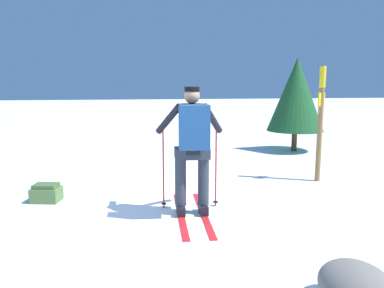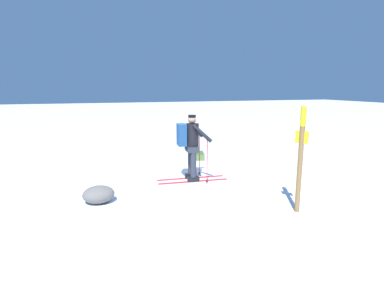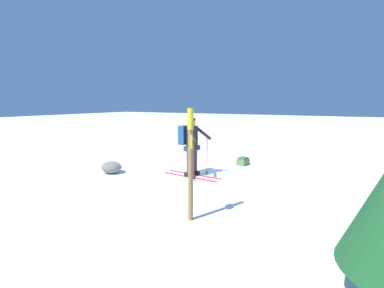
# 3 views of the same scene
# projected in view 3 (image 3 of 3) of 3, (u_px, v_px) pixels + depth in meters

# --- Properties ---
(ground_plane) EXTENTS (80.00, 80.00, 0.00)m
(ground_plane) POSITION_uv_depth(u_px,v_px,m) (201.00, 171.00, 8.17)
(ground_plane) COLOR white
(skier) EXTENTS (1.85, 0.97, 1.72)m
(skier) POSITION_uv_depth(u_px,v_px,m) (191.00, 142.00, 7.52)
(skier) COLOR red
(skier) RESTS_ON ground_plane
(dropped_backpack) EXTENTS (0.39, 0.46, 0.27)m
(dropped_backpack) POSITION_uv_depth(u_px,v_px,m) (243.00, 161.00, 9.00)
(dropped_backpack) COLOR #4C6B38
(dropped_backpack) RESTS_ON ground_plane
(trail_marker) EXTENTS (0.17, 0.20, 2.07)m
(trail_marker) POSITION_uv_depth(u_px,v_px,m) (191.00, 156.00, 4.60)
(trail_marker) COLOR olive
(trail_marker) RESTS_ON ground_plane
(rock_boulder) EXTENTS (0.66, 0.56, 0.36)m
(rock_boulder) POSITION_uv_depth(u_px,v_px,m) (111.00, 167.00, 7.96)
(rock_boulder) COLOR slate
(rock_boulder) RESTS_ON ground_plane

